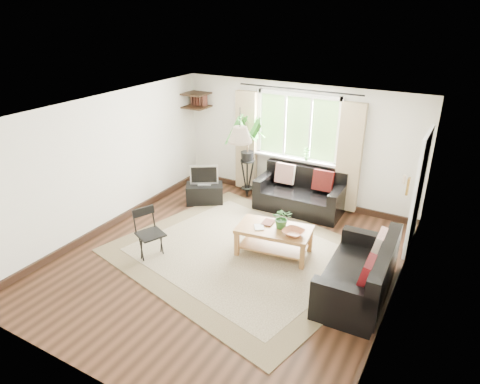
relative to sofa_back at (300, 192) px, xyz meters
The scene contains 24 objects.
floor 2.32m from the sofa_back, 97.50° to the right, with size 5.50×5.50×0.00m, color black.
ceiling 3.04m from the sofa_back, 97.50° to the right, with size 5.50×5.50×0.00m, color white.
wall_back 0.98m from the sofa_back, 121.88° to the left, with size 5.00×0.02×2.40m, color white.
wall_front 5.09m from the sofa_back, 93.40° to the right, with size 5.00×0.02×2.40m, color white.
wall_left 3.69m from the sofa_back, 140.96° to the right, with size 0.02×5.50×2.40m, color white.
wall_right 3.26m from the sofa_back, 45.88° to the right, with size 0.02×5.50×2.40m, color white.
rug 2.03m from the sofa_back, 95.44° to the right, with size 3.83×3.28×0.02m, color beige.
window 1.27m from the sofa_back, 124.16° to the left, with size 2.50×0.16×2.16m, color white, non-canonical shape.
door 2.32m from the sofa_back, 14.71° to the right, with size 0.06×0.96×2.06m, color silver.
corner_shelf 2.96m from the sofa_back, behind, with size 0.50×0.50×0.34m, color black, non-canonical shape.
pendant_lamp 2.51m from the sofa_back, 99.07° to the right, with size 0.36×0.36×0.54m, color beige, non-canonical shape.
wall_sconce 3.20m from the sofa_back, 42.75° to the right, with size 0.12×0.12×0.28m, color beige, non-canonical shape.
sofa_back is the anchor object (origin of this frame).
sofa_right 2.73m from the sofa_back, 50.97° to the right, with size 0.84×1.68×0.79m, color black, non-canonical shape.
coffee_table 1.75m from the sofa_back, 81.60° to the right, with size 1.18×0.65×0.48m, color brown, non-canonical shape.
table_plant 1.72m from the sofa_back, 77.95° to the right, with size 0.32×0.27×0.35m, color #2B5E25.
bowl 1.89m from the sofa_back, 71.13° to the right, with size 0.34×0.34×0.08m, color #9F5A37.
book_a 1.88m from the sofa_back, 90.85° to the right, with size 0.15×0.20×0.02m, color silver.
book_b 1.64m from the sofa_back, 89.88° to the right, with size 0.18×0.24×0.02m, color brown.
tv_stand 1.95m from the sofa_back, 161.25° to the right, with size 0.74×0.42×0.40m, color black.
tv 1.95m from the sofa_back, 161.25° to the right, with size 0.57×0.19×0.44m, color #A5A5AA, non-canonical shape.
palm_stand 1.31m from the sofa_back, behind, with size 0.68×0.68×1.76m, color black, non-canonical shape.
folding_chair 3.13m from the sofa_back, 116.96° to the right, with size 0.43×0.43×0.82m, color black, non-canonical shape.
sill_plant 0.76m from the sofa_back, 97.69° to the left, with size 0.14×0.10×0.27m, color #2D6023.
Camera 1 is at (3.03, -4.99, 3.79)m, focal length 32.00 mm.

